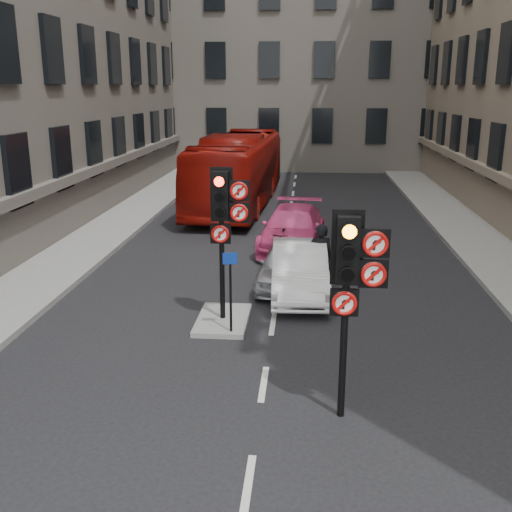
% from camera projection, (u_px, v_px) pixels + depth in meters
% --- Properties ---
extents(ground, '(120.00, 120.00, 0.00)m').
position_uv_depth(ground, '(254.00, 445.00, 9.44)').
color(ground, black).
rests_on(ground, ground).
extents(pavement_left, '(3.00, 50.00, 0.16)m').
position_uv_depth(pavement_left, '(85.00, 241.00, 21.51)').
color(pavement_left, gray).
rests_on(pavement_left, ground).
extents(pavement_right, '(3.00, 50.00, 0.16)m').
position_uv_depth(pavement_right, '(496.00, 250.00, 20.32)').
color(pavement_right, gray).
rests_on(pavement_right, ground).
extents(centre_island, '(1.20, 2.00, 0.12)m').
position_uv_depth(centre_island, '(223.00, 320.00, 14.31)').
color(centre_island, gray).
rests_on(centre_island, ground).
extents(building_far, '(30.00, 14.00, 20.00)m').
position_uv_depth(building_far, '(301.00, 20.00, 43.11)').
color(building_far, '#675E57').
rests_on(building_far, ground).
extents(signal_near, '(0.91, 0.40, 3.58)m').
position_uv_depth(signal_near, '(352.00, 272.00, 9.56)').
color(signal_near, black).
rests_on(signal_near, ground).
extents(signal_far, '(0.91, 0.40, 3.58)m').
position_uv_depth(signal_far, '(225.00, 212.00, 13.57)').
color(signal_far, black).
rests_on(signal_far, centre_island).
extents(car_silver, '(1.76, 3.69, 1.22)m').
position_uv_depth(car_silver, '(287.00, 264.00, 16.84)').
color(car_silver, '#B5B8BD').
rests_on(car_silver, ground).
extents(car_white, '(1.63, 4.22, 1.37)m').
position_uv_depth(car_white, '(299.00, 269.00, 16.13)').
color(car_white, silver).
rests_on(car_white, ground).
extents(car_pink, '(2.41, 5.04, 1.42)m').
position_uv_depth(car_pink, '(292.00, 228.00, 20.70)').
color(car_pink, '#DE4180').
rests_on(car_pink, ground).
extents(bus_red, '(3.39, 12.10, 3.34)m').
position_uv_depth(bus_red, '(238.00, 170.00, 27.88)').
color(bus_red, maroon).
rests_on(bus_red, ground).
extents(motorcycle, '(0.68, 1.74, 1.02)m').
position_uv_depth(motorcycle, '(282.00, 246.00, 19.16)').
color(motorcycle, black).
rests_on(motorcycle, ground).
extents(motorcyclist, '(0.70, 0.48, 1.87)m').
position_uv_depth(motorcyclist, '(320.00, 257.00, 16.34)').
color(motorcyclist, black).
rests_on(motorcyclist, ground).
extents(info_sign, '(0.32, 0.12, 1.85)m').
position_uv_depth(info_sign, '(230.00, 281.00, 13.16)').
color(info_sign, black).
rests_on(info_sign, centre_island).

